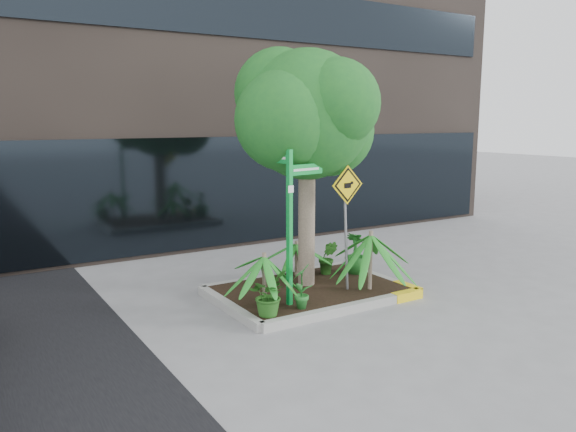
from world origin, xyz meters
TOP-DOWN VIEW (x-y plane):
  - ground at (0.00, 0.00)m, footprint 80.00×80.00m
  - planter at (0.23, 0.27)m, footprint 3.35×2.36m
  - tree at (0.27, 0.53)m, footprint 2.90×2.57m
  - palm_front at (1.05, -0.33)m, footprint 1.18×1.18m
  - palm_left at (-0.98, -0.16)m, footprint 0.99×0.99m
  - palm_back at (0.42, 1.09)m, footprint 0.76×0.76m
  - shrub_a at (-1.15, -0.55)m, footprint 0.83×0.83m
  - shrub_b at (1.51, 0.63)m, footprint 0.61×0.61m
  - shrub_c at (-0.53, -0.55)m, footprint 0.55×0.55m
  - shrub_d at (0.99, 0.85)m, footprint 0.51×0.51m
  - street_sign_post at (-0.56, -0.24)m, footprint 0.87×0.77m
  - cattle_sign at (0.70, -0.09)m, footprint 0.67×0.18m

SIDE VIEW (x-z plane):
  - ground at x=0.00m, z-range 0.00..0.00m
  - planter at x=0.23m, z-range 0.03..0.18m
  - shrub_a at x=-1.15m, z-range 0.15..0.81m
  - shrub_d at x=0.99m, z-range 0.15..0.81m
  - shrub_c at x=-0.53m, z-range 0.15..0.89m
  - shrub_b at x=1.51m, z-range 0.15..0.96m
  - palm_back at x=0.42m, z-range 0.36..1.20m
  - palm_left at x=-0.98m, z-range 0.42..1.52m
  - palm_front at x=1.05m, z-range 0.47..1.78m
  - cattle_sign at x=0.70m, z-range 0.53..2.72m
  - street_sign_post at x=-0.56m, z-range 0.31..2.96m
  - tree at x=0.27m, z-range 1.00..5.35m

